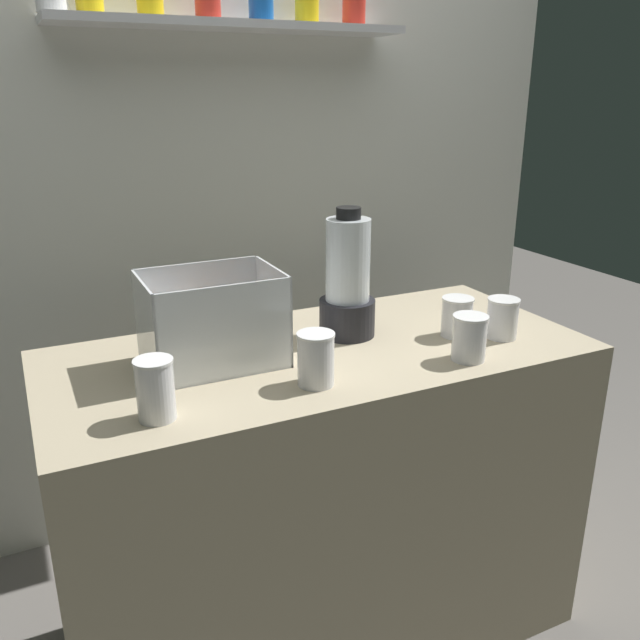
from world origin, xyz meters
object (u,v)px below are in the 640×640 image
at_px(juice_cup_orange_right, 457,319).
at_px(juice_cup_beet_far_right, 502,321).
at_px(blender_pitcher, 348,284).
at_px(juice_cup_pomegranate_middle, 469,341).
at_px(juice_cup_carrot_left, 316,362).
at_px(carrot_display_bin, 217,334).
at_px(juice_cup_orange_far_left, 156,392).

height_order(juice_cup_orange_right, juice_cup_beet_far_right, juice_cup_beet_far_right).
height_order(blender_pitcher, juice_cup_pomegranate_middle, blender_pitcher).
bearing_deg(blender_pitcher, juice_cup_pomegranate_middle, -56.56).
bearing_deg(juice_cup_beet_far_right, blender_pitcher, 151.47).
bearing_deg(juice_cup_carrot_left, blender_pitcher, 49.87).
bearing_deg(juice_cup_orange_right, juice_cup_pomegranate_middle, -116.55).
xyz_separation_m(carrot_display_bin, juice_cup_carrot_left, (0.16, -0.23, -0.02)).
bearing_deg(juice_cup_orange_far_left, juice_cup_pomegranate_middle, -1.70).
bearing_deg(juice_cup_beet_far_right, juice_cup_orange_far_left, -176.10).
bearing_deg(juice_cup_orange_right, blender_pitcher, 152.68).
height_order(carrot_display_bin, juice_cup_orange_far_left, carrot_display_bin).
relative_size(carrot_display_bin, blender_pitcher, 0.93).
height_order(juice_cup_orange_far_left, juice_cup_carrot_left, juice_cup_orange_far_left).
xyz_separation_m(blender_pitcher, juice_cup_pomegranate_middle, (0.19, -0.29, -0.09)).
distance_m(carrot_display_bin, juice_cup_beet_far_right, 0.76).
bearing_deg(carrot_display_bin, juice_cup_pomegranate_middle, -24.56).
height_order(juice_cup_orange_far_left, juice_cup_pomegranate_middle, juice_cup_orange_far_left).
xyz_separation_m(blender_pitcher, juice_cup_carrot_left, (-0.21, -0.25, -0.09)).
relative_size(juice_cup_pomegranate_middle, juice_cup_orange_right, 1.07).
xyz_separation_m(juice_cup_orange_far_left, juice_cup_pomegranate_middle, (0.77, -0.02, -0.01)).
distance_m(carrot_display_bin, juice_cup_carrot_left, 0.28).
xyz_separation_m(juice_cup_carrot_left, juice_cup_beet_far_right, (0.58, 0.05, -0.01)).
relative_size(carrot_display_bin, juice_cup_orange_far_left, 2.49).
xyz_separation_m(blender_pitcher, juice_cup_beet_far_right, (0.37, -0.20, -0.10)).
relative_size(juice_cup_orange_far_left, juice_cup_orange_right, 1.20).
distance_m(carrot_display_bin, juice_cup_orange_far_left, 0.31).
distance_m(blender_pitcher, juice_cup_pomegranate_middle, 0.36).
bearing_deg(blender_pitcher, carrot_display_bin, -175.57).
distance_m(blender_pitcher, juice_cup_beet_far_right, 0.43).
bearing_deg(juice_cup_orange_far_left, carrot_display_bin, 49.23).
xyz_separation_m(carrot_display_bin, juice_cup_orange_right, (0.64, -0.11, -0.02)).
distance_m(juice_cup_carrot_left, juice_cup_beet_far_right, 0.58).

